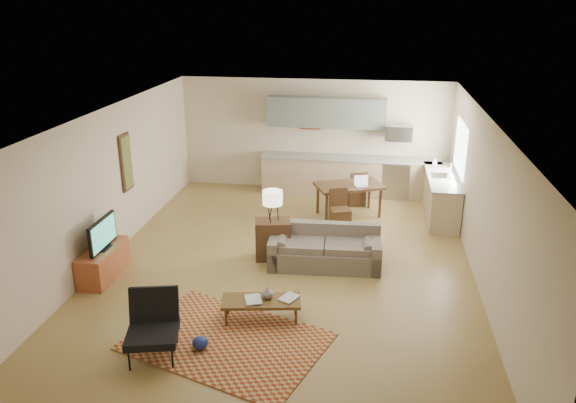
% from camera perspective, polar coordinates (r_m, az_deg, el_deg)
% --- Properties ---
extents(room, '(9.00, 9.00, 9.00)m').
position_cam_1_polar(room, '(9.45, -0.28, 0.52)').
color(room, olive).
rests_on(room, ground).
extents(kitchen_counter_back, '(4.26, 0.64, 0.92)m').
position_cam_1_polar(kitchen_counter_back, '(13.60, 6.24, 2.62)').
color(kitchen_counter_back, tan).
rests_on(kitchen_counter_back, ground).
extents(kitchen_counter_right, '(0.64, 2.26, 0.92)m').
position_cam_1_polar(kitchen_counter_right, '(12.57, 15.25, 0.52)').
color(kitchen_counter_right, tan).
rests_on(kitchen_counter_right, ground).
extents(kitchen_range, '(0.62, 0.62, 0.90)m').
position_cam_1_polar(kitchen_range, '(13.61, 10.87, 2.33)').
color(kitchen_range, '#A5A8AD').
rests_on(kitchen_range, ground).
extents(kitchen_microwave, '(0.62, 0.40, 0.35)m').
position_cam_1_polar(kitchen_microwave, '(13.34, 11.18, 6.86)').
color(kitchen_microwave, '#A5A8AD').
rests_on(kitchen_microwave, room).
extents(upper_cabinets, '(2.80, 0.34, 0.70)m').
position_cam_1_polar(upper_cabinets, '(13.42, 3.93, 9.01)').
color(upper_cabinets, slate).
rests_on(upper_cabinets, room).
extents(window_right, '(0.02, 1.40, 1.05)m').
position_cam_1_polar(window_right, '(12.30, 17.10, 5.24)').
color(window_right, white).
rests_on(window_right, room).
extents(wall_art_left, '(0.06, 0.42, 1.10)m').
position_cam_1_polar(wall_art_left, '(11.14, -16.10, 3.84)').
color(wall_art_left, olive).
rests_on(wall_art_left, room).
extents(triptych, '(1.70, 0.04, 0.50)m').
position_cam_1_polar(triptych, '(13.63, 2.27, 8.36)').
color(triptych, '#F6E8BF').
rests_on(triptych, room).
extents(rug, '(3.05, 2.56, 0.02)m').
position_cam_1_polar(rug, '(8.08, -6.23, -13.91)').
color(rug, maroon).
rests_on(rug, floor).
extents(sofa, '(2.09, 1.00, 0.71)m').
position_cam_1_polar(sofa, '(9.94, 3.75, -4.69)').
color(sofa, '#695F51').
rests_on(sofa, floor).
extents(coffee_table, '(1.22, 0.65, 0.35)m').
position_cam_1_polar(coffee_table, '(8.42, -2.73, -10.94)').
color(coffee_table, '#4E3415').
rests_on(coffee_table, floor).
extents(book_a, '(0.43, 0.46, 0.03)m').
position_cam_1_polar(book_a, '(8.30, -4.37, -10.01)').
color(book_a, '#9C3721').
rests_on(book_a, coffee_table).
extents(book_b, '(0.46, 0.47, 0.02)m').
position_cam_1_polar(book_b, '(8.41, -0.50, -9.54)').
color(book_b, navy).
rests_on(book_b, coffee_table).
extents(vase, '(0.19, 0.19, 0.18)m').
position_cam_1_polar(vase, '(8.33, -2.10, -9.24)').
color(vase, black).
rests_on(vase, coffee_table).
extents(armchair, '(0.92, 0.92, 0.87)m').
position_cam_1_polar(armchair, '(7.72, -13.65, -12.43)').
color(armchair, black).
rests_on(armchair, floor).
extents(tv_credenza, '(0.45, 1.16, 0.53)m').
position_cam_1_polar(tv_credenza, '(10.08, -18.24, -5.92)').
color(tv_credenza, brown).
rests_on(tv_credenza, floor).
extents(tv, '(0.09, 0.89, 0.53)m').
position_cam_1_polar(tv, '(9.85, -18.34, -3.14)').
color(tv, black).
rests_on(tv, tv_credenza).
extents(console_table, '(0.70, 0.53, 0.73)m').
position_cam_1_polar(console_table, '(10.22, -1.54, -3.87)').
color(console_table, '#3B2616').
rests_on(console_table, floor).
extents(table_lamp, '(0.46, 0.46, 0.59)m').
position_cam_1_polar(table_lamp, '(9.97, -1.57, -0.40)').
color(table_lamp, beige).
rests_on(table_lamp, console_table).
extents(dining_table, '(1.61, 1.30, 0.71)m').
position_cam_1_polar(dining_table, '(12.28, 6.18, 0.15)').
color(dining_table, '#3B2616').
rests_on(dining_table, floor).
extents(dining_chair_near, '(0.50, 0.51, 0.82)m').
position_cam_1_polar(dining_chair_near, '(11.59, 5.33, -0.77)').
color(dining_chair_near, '#3B2616').
rests_on(dining_chair_near, floor).
extents(dining_chair_far, '(0.49, 0.50, 0.82)m').
position_cam_1_polar(dining_chair_far, '(12.94, 6.96, 1.43)').
color(dining_chair_far, '#3B2616').
rests_on(dining_chair_far, floor).
extents(laptop, '(0.35, 0.31, 0.22)m').
position_cam_1_polar(laptop, '(12.03, 7.57, 2.03)').
color(laptop, '#A5A8AD').
rests_on(laptop, dining_table).
extents(soap_bottle, '(0.11, 0.11, 0.19)m').
position_cam_1_polar(soap_bottle, '(13.13, 14.70, 3.95)').
color(soap_bottle, '#F6E8BF').
rests_on(soap_bottle, kitchen_counter_right).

